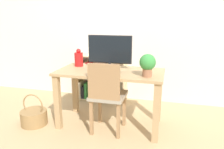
{
  "coord_description": "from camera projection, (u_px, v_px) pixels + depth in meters",
  "views": [
    {
      "loc": [
        0.69,
        -2.5,
        1.36
      ],
      "look_at": [
        0.0,
        0.1,
        0.65
      ],
      "focal_mm": 35.0,
      "sensor_mm": 36.0,
      "label": 1
    }
  ],
  "objects": [
    {
      "name": "desk",
      "position": [
        110.0,
        82.0,
        2.71
      ],
      "size": [
        1.3,
        0.63,
        0.72
      ],
      "color": "tan",
      "rests_on": "ground_plane"
    },
    {
      "name": "wall_back",
      "position": [
        127.0,
        21.0,
        3.47
      ],
      "size": [
        8.0,
        0.05,
        2.6
      ],
      "color": "silver",
      "rests_on": "ground_plane"
    },
    {
      "name": "vase",
      "position": [
        79.0,
        59.0,
        2.9
      ],
      "size": [
        0.11,
        0.11,
        0.24
      ],
      "color": "red",
      "rests_on": "desk"
    },
    {
      "name": "chair",
      "position": [
        107.0,
        95.0,
        2.53
      ],
      "size": [
        0.4,
        0.4,
        0.87
      ],
      "rotation": [
        0.0,
        0.0,
        -0.16
      ],
      "color": "#9E937F",
      "rests_on": "ground_plane"
    },
    {
      "name": "monitor",
      "position": [
        110.0,
        50.0,
        2.75
      ],
      "size": [
        0.56,
        0.17,
        0.42
      ],
      "color": "#232326",
      "rests_on": "desk"
    },
    {
      "name": "bookshelf",
      "position": [
        94.0,
        78.0,
        3.67
      ],
      "size": [
        0.81,
        0.28,
        0.76
      ],
      "color": "#D8BC8C",
      "rests_on": "ground_plane"
    },
    {
      "name": "keyboard",
      "position": [
        105.0,
        70.0,
        2.7
      ],
      "size": [
        0.32,
        0.13,
        0.02
      ],
      "color": "black",
      "rests_on": "desk"
    },
    {
      "name": "basket",
      "position": [
        34.0,
        117.0,
        2.83
      ],
      "size": [
        0.34,
        0.34,
        0.41
      ],
      "color": "#997547",
      "rests_on": "ground_plane"
    },
    {
      "name": "ground_plane",
      "position": [
        110.0,
        124.0,
        2.85
      ],
      "size": [
        10.0,
        10.0,
        0.0
      ],
      "primitive_type": "plane",
      "color": "tan"
    },
    {
      "name": "potted_plant",
      "position": [
        148.0,
        64.0,
        2.38
      ],
      "size": [
        0.18,
        0.18,
        0.25
      ],
      "color": "#9E6647",
      "rests_on": "desk"
    }
  ]
}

